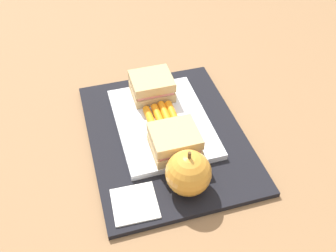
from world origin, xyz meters
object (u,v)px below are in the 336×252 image
food_tray (162,123)px  carrot_sticks_bundle (162,118)px  sandwich_half_right (175,141)px  apple (191,172)px  paper_napkin (135,204)px  sandwich_half_left (152,86)px

food_tray → carrot_sticks_bundle: carrot_sticks_bundle is taller
sandwich_half_right → apple: 0.07m
sandwich_half_right → paper_napkin: 0.13m
food_tray → apple: 0.16m
food_tray → apple: bearing=1.4°
apple → paper_napkin: 0.10m
sandwich_half_left → paper_napkin: sandwich_half_left is taller
food_tray → paper_napkin: size_ratio=3.29×
food_tray → paper_napkin: (0.16, -0.09, -0.00)m
carrot_sticks_bundle → paper_napkin: size_ratio=1.12×
food_tray → sandwich_half_right: size_ratio=2.88×
sandwich_half_right → paper_napkin: size_ratio=1.14×
food_tray → paper_napkin: 0.18m
sandwich_half_left → carrot_sticks_bundle: size_ratio=1.02×
paper_napkin → apple: bearing=94.8°
food_tray → carrot_sticks_bundle: bearing=-5.1°
paper_napkin → sandwich_half_left: bearing=159.3°
food_tray → sandwich_half_left: sandwich_half_left is taller
sandwich_half_right → apple: size_ratio=0.94×
sandwich_half_right → food_tray: bearing=180.0°
carrot_sticks_bundle → apple: (0.15, 0.00, 0.02)m
sandwich_half_left → apple: bearing=0.9°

